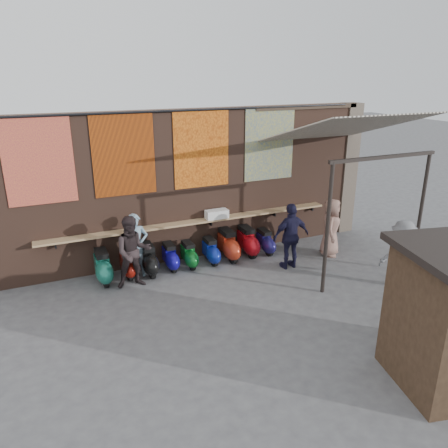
{
  "coord_description": "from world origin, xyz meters",
  "views": [
    {
      "loc": [
        -3.7,
        -8.03,
        4.93
      ],
      "look_at": [
        0.37,
        1.2,
        1.35
      ],
      "focal_mm": 35.0,
      "sensor_mm": 36.0,
      "label": 1
    }
  ],
  "objects_px": {
    "scooter_stool_1": "(127,264)",
    "scooter_stool_7": "(247,242)",
    "diner_left": "(136,246)",
    "shopper_grey": "(401,253)",
    "scooter_stool_8": "(265,242)",
    "diner_right": "(133,252)",
    "scooter_stool_3": "(170,257)",
    "shopper_tan": "(331,228)",
    "shelf_box": "(217,214)",
    "shopper_navy": "(291,236)",
    "scooter_stool_6": "(228,245)",
    "scooter_stool_2": "(149,260)",
    "scooter_stool_5": "(211,251)",
    "scooter_stool_0": "(103,267)",
    "scooter_stool_4": "(189,255)"
  },
  "relations": [
    {
      "from": "scooter_stool_1",
      "to": "scooter_stool_7",
      "type": "xyz_separation_m",
      "value": [
        3.36,
        -0.01,
        0.06
      ]
    },
    {
      "from": "scooter_stool_7",
      "to": "diner_left",
      "type": "height_order",
      "value": "diner_left"
    },
    {
      "from": "diner_left",
      "to": "shopper_grey",
      "type": "height_order",
      "value": "shopper_grey"
    },
    {
      "from": "scooter_stool_8",
      "to": "diner_right",
      "type": "relative_size",
      "value": 0.41
    },
    {
      "from": "scooter_stool_3",
      "to": "shopper_tan",
      "type": "xyz_separation_m",
      "value": [
        4.36,
        -0.9,
        0.47
      ]
    },
    {
      "from": "scooter_stool_3",
      "to": "diner_left",
      "type": "xyz_separation_m",
      "value": [
        -0.86,
        -0.03,
        0.47
      ]
    },
    {
      "from": "shelf_box",
      "to": "scooter_stool_1",
      "type": "relative_size",
      "value": 0.85
    },
    {
      "from": "diner_left",
      "to": "shopper_grey",
      "type": "relative_size",
      "value": 1.0
    },
    {
      "from": "shopper_navy",
      "to": "scooter_stool_6",
      "type": "bearing_deg",
      "value": -41.37
    },
    {
      "from": "shelf_box",
      "to": "scooter_stool_3",
      "type": "bearing_deg",
      "value": -169.31
    },
    {
      "from": "shelf_box",
      "to": "shopper_tan",
      "type": "bearing_deg",
      "value": -21.78
    },
    {
      "from": "shopper_navy",
      "to": "shopper_tan",
      "type": "xyz_separation_m",
      "value": [
        1.45,
        0.25,
        -0.06
      ]
    },
    {
      "from": "scooter_stool_7",
      "to": "shopper_navy",
      "type": "distance_m",
      "value": 1.41
    },
    {
      "from": "scooter_stool_2",
      "to": "shopper_tan",
      "type": "xyz_separation_m",
      "value": [
        4.94,
        -0.83,
        0.42
      ]
    },
    {
      "from": "diner_right",
      "to": "shopper_navy",
      "type": "bearing_deg",
      "value": -4.46
    },
    {
      "from": "scooter_stool_2",
      "to": "shopper_grey",
      "type": "height_order",
      "value": "shopper_grey"
    },
    {
      "from": "scooter_stool_2",
      "to": "shopper_grey",
      "type": "relative_size",
      "value": 0.51
    },
    {
      "from": "shopper_tan",
      "to": "shopper_grey",
      "type": "bearing_deg",
      "value": -128.2
    },
    {
      "from": "shopper_navy",
      "to": "shopper_grey",
      "type": "relative_size",
      "value": 1.07
    },
    {
      "from": "scooter_stool_3",
      "to": "scooter_stool_5",
      "type": "bearing_deg",
      "value": -3.59
    },
    {
      "from": "scooter_stool_5",
      "to": "scooter_stool_8",
      "type": "height_order",
      "value": "scooter_stool_5"
    },
    {
      "from": "scooter_stool_5",
      "to": "scooter_stool_6",
      "type": "bearing_deg",
      "value": 3.72
    },
    {
      "from": "scooter_stool_1",
      "to": "scooter_stool_7",
      "type": "distance_m",
      "value": 3.36
    },
    {
      "from": "scooter_stool_5",
      "to": "scooter_stool_0",
      "type": "bearing_deg",
      "value": -180.0
    },
    {
      "from": "scooter_stool_8",
      "to": "scooter_stool_5",
      "type": "bearing_deg",
      "value": -179.95
    },
    {
      "from": "scooter_stool_6",
      "to": "scooter_stool_4",
      "type": "bearing_deg",
      "value": -178.4
    },
    {
      "from": "scooter_stool_6",
      "to": "shopper_navy",
      "type": "bearing_deg",
      "value": -41.41
    },
    {
      "from": "scooter_stool_6",
      "to": "diner_left",
      "type": "relative_size",
      "value": 0.54
    },
    {
      "from": "scooter_stool_0",
      "to": "shopper_navy",
      "type": "bearing_deg",
      "value": -13.19
    },
    {
      "from": "scooter_stool_2",
      "to": "scooter_stool_8",
      "type": "height_order",
      "value": "scooter_stool_2"
    },
    {
      "from": "shopper_grey",
      "to": "scooter_stool_3",
      "type": "bearing_deg",
      "value": -17.82
    },
    {
      "from": "shopper_navy",
      "to": "scooter_stool_0",
      "type": "bearing_deg",
      "value": -13.16
    },
    {
      "from": "shopper_grey",
      "to": "diner_right",
      "type": "bearing_deg",
      "value": -8.4
    },
    {
      "from": "scooter_stool_5",
      "to": "scooter_stool_6",
      "type": "xyz_separation_m",
      "value": [
        0.53,
        0.03,
        0.08
      ]
    },
    {
      "from": "scooter_stool_3",
      "to": "shopper_grey",
      "type": "height_order",
      "value": "shopper_grey"
    },
    {
      "from": "diner_left",
      "to": "shopper_navy",
      "type": "height_order",
      "value": "shopper_navy"
    },
    {
      "from": "scooter_stool_7",
      "to": "scooter_stool_2",
      "type": "bearing_deg",
      "value": -178.43
    },
    {
      "from": "scooter_stool_6",
      "to": "shelf_box",
      "type": "bearing_deg",
      "value": 124.1
    },
    {
      "from": "scooter_stool_1",
      "to": "scooter_stool_6",
      "type": "xyz_separation_m",
      "value": [
        2.75,
        -0.05,
        0.07
      ]
    },
    {
      "from": "scooter_stool_7",
      "to": "diner_left",
      "type": "bearing_deg",
      "value": -179.36
    },
    {
      "from": "scooter_stool_2",
      "to": "shopper_grey",
      "type": "distance_m",
      "value": 6.16
    },
    {
      "from": "scooter_stool_1",
      "to": "scooter_stool_2",
      "type": "distance_m",
      "value": 0.53
    },
    {
      "from": "shopper_navy",
      "to": "shopper_grey",
      "type": "distance_m",
      "value": 2.67
    },
    {
      "from": "diner_right",
      "to": "diner_left",
      "type": "bearing_deg",
      "value": 74.5
    },
    {
      "from": "scooter_stool_5",
      "to": "diner_left",
      "type": "xyz_separation_m",
      "value": [
        -1.97,
        0.04,
        0.47
      ]
    },
    {
      "from": "scooter_stool_7",
      "to": "shopper_tan",
      "type": "relative_size",
      "value": 0.52
    },
    {
      "from": "scooter_stool_5",
      "to": "scooter_stool_8",
      "type": "relative_size",
      "value": 1.01
    },
    {
      "from": "scooter_stool_0",
      "to": "scooter_stool_8",
      "type": "height_order",
      "value": "scooter_stool_0"
    },
    {
      "from": "scooter_stool_8",
      "to": "shopper_grey",
      "type": "relative_size",
      "value": 0.44
    },
    {
      "from": "scooter_stool_3",
      "to": "shopper_tan",
      "type": "relative_size",
      "value": 0.44
    }
  ]
}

